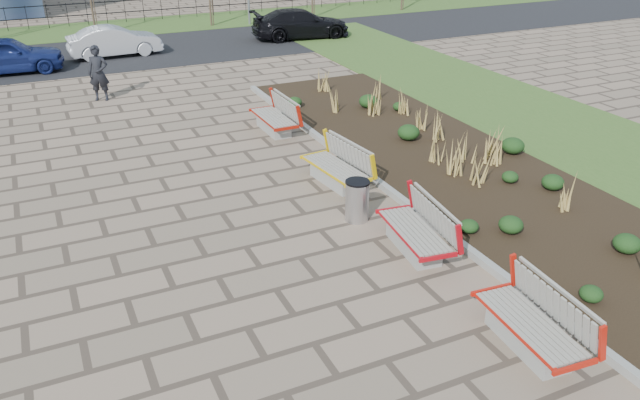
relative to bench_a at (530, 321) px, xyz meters
name	(u,v)px	position (x,y,z in m)	size (l,w,h in m)	color
ground	(314,344)	(-3.00, 1.47, -0.50)	(120.00, 120.00, 0.00)	#7C6755
planting_bed	(452,165)	(3.25, 6.47, -0.45)	(4.50, 18.00, 0.10)	black
planting_curb	(374,179)	(0.92, 6.47, -0.42)	(0.16, 18.00, 0.15)	gray
grass_verge_near	(586,139)	(8.00, 6.47, -0.48)	(5.00, 38.00, 0.04)	#33511E
grass_verge_far	(92,30)	(-3.00, 29.47, -0.48)	(80.00, 5.00, 0.04)	#33511E
road	(109,54)	(-3.00, 23.47, -0.49)	(80.00, 7.00, 0.02)	black
bench_a	(530,321)	(0.00, 0.00, 0.00)	(0.90, 2.10, 1.00)	red
bench_b	(414,228)	(0.00, 3.28, 0.00)	(0.90, 2.10, 1.00)	red
bench_c	(335,165)	(0.00, 6.82, 0.00)	(0.90, 2.10, 1.00)	#EBB80C
bench_d	(273,115)	(0.00, 10.99, 0.00)	(0.90, 2.10, 1.00)	#A7190B
litter_bin	(357,201)	(-0.41, 4.91, -0.05)	(0.51, 0.51, 0.90)	#B2B2B7
pedestrian	(98,73)	(-4.23, 16.48, 0.44)	(0.69, 0.45, 1.88)	black
car_blue	(6,55)	(-7.08, 21.74, 0.24)	(1.70, 4.21, 1.44)	navy
car_silver	(115,41)	(-2.76, 22.93, 0.17)	(1.37, 3.92, 1.29)	#AAABB1
car_black	(301,24)	(6.13, 23.03, 0.22)	(1.95, 4.80, 1.39)	black
railing_fence	(87,13)	(-3.00, 30.97, 0.14)	(44.00, 0.10, 1.20)	black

